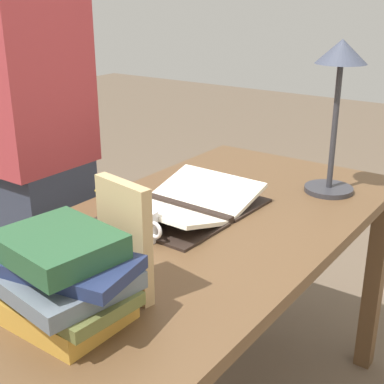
% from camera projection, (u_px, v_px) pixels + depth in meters
% --- Properties ---
extents(reading_desk, '(1.52, 0.75, 0.76)m').
position_uv_depth(reading_desk, '(190.00, 258.00, 1.50)').
color(reading_desk, brown).
rests_on(reading_desk, ground_plane).
extents(open_book, '(0.45, 0.34, 0.06)m').
position_uv_depth(open_book, '(186.00, 205.00, 1.57)').
color(open_book, black).
rests_on(open_book, reading_desk).
extents(book_stack_tall, '(0.25, 0.32, 0.19)m').
position_uv_depth(book_stack_tall, '(62.00, 278.00, 1.02)').
color(book_stack_tall, '#BC8933').
rests_on(book_stack_tall, reading_desk).
extents(book_standing_upright, '(0.05, 0.15, 0.25)m').
position_uv_depth(book_standing_upright, '(125.00, 240.00, 1.10)').
color(book_standing_upright, tan).
rests_on(book_standing_upright, reading_desk).
extents(reading_lamp, '(0.16, 0.16, 0.48)m').
position_uv_depth(reading_lamp, '(339.00, 81.00, 1.60)').
color(reading_lamp, '#2D2D33').
rests_on(reading_lamp, reading_desk).
extents(coffee_mug, '(0.09, 0.12, 0.08)m').
position_uv_depth(coffee_mug, '(142.00, 225.00, 1.38)').
color(coffee_mug, white).
rests_on(coffee_mug, reading_desk).
extents(pencil, '(0.02, 0.18, 0.01)m').
position_uv_depth(pencil, '(117.00, 196.00, 1.68)').
color(pencil, gold).
rests_on(pencil, reading_desk).
extents(person_reader, '(0.36, 0.22, 1.64)m').
position_uv_depth(person_reader, '(45.00, 159.00, 1.88)').
color(person_reader, '#2D3342').
rests_on(person_reader, ground_plane).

